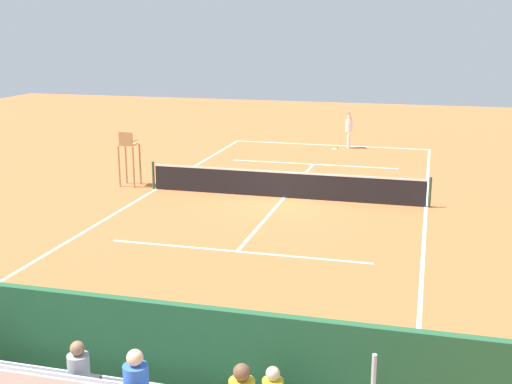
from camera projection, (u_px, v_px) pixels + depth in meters
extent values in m
plane|color=#BC6033|center=(284.00, 198.00, 24.06)|extent=(60.00, 60.00, 0.00)
cube|color=white|center=(330.00, 145.00, 34.37)|extent=(10.00, 0.10, 0.01)
cube|color=white|center=(170.00, 328.00, 13.76)|extent=(10.00, 0.10, 0.01)
cube|color=white|center=(426.00, 207.00, 22.82)|extent=(0.10, 22.00, 0.01)
cube|color=white|center=(156.00, 189.00, 25.30)|extent=(0.10, 22.00, 0.01)
cube|color=white|center=(313.00, 164.00, 29.73)|extent=(7.50, 0.10, 0.01)
cube|color=white|center=(237.00, 251.00, 18.40)|extent=(7.50, 0.10, 0.01)
cube|color=white|center=(284.00, 198.00, 24.06)|extent=(0.10, 12.10, 0.01)
cube|color=white|center=(330.00, 145.00, 34.37)|extent=(0.10, 0.30, 0.01)
cube|color=black|center=(284.00, 185.00, 23.95)|extent=(10.00, 0.02, 0.91)
cube|color=white|center=(284.00, 172.00, 23.83)|extent=(10.00, 0.04, 0.06)
cylinder|color=#2D5133|center=(430.00, 192.00, 22.67)|extent=(0.10, 0.10, 1.07)
cylinder|color=#2D5133|center=(153.00, 175.00, 25.20)|extent=(0.10, 0.10, 1.07)
cube|color=#235633|center=(98.00, 352.00, 10.70)|extent=(18.00, 0.16, 2.00)
cube|color=silver|center=(66.00, 381.00, 9.78)|extent=(8.60, 0.03, 0.36)
cube|color=silver|center=(32.00, 381.00, 8.92)|extent=(8.60, 0.03, 0.36)
sphere|color=beige|center=(273.00, 373.00, 9.12)|extent=(0.20, 0.20, 0.20)
cylinder|color=blue|center=(136.00, 383.00, 7.79)|extent=(0.30, 0.30, 0.45)
sphere|color=beige|center=(135.00, 358.00, 7.71)|extent=(0.20, 0.20, 0.20)
cube|color=#2D2D33|center=(85.00, 384.00, 9.14)|extent=(0.32, 0.40, 0.12)
cylinder|color=#9399A3|center=(79.00, 370.00, 8.96)|extent=(0.30, 0.30, 0.45)
sphere|color=#8C6647|center=(77.00, 348.00, 8.88)|extent=(0.20, 0.20, 0.20)
sphere|color=brown|center=(242.00, 372.00, 7.39)|extent=(0.20, 0.20, 0.20)
cylinder|color=#A88456|center=(140.00, 164.00, 25.88)|extent=(0.07, 0.07, 1.60)
cylinder|color=#A88456|center=(126.00, 163.00, 26.03)|extent=(0.07, 0.07, 1.60)
cylinder|color=#A88456|center=(134.00, 167.00, 25.32)|extent=(0.07, 0.07, 1.60)
cylinder|color=#A88456|center=(119.00, 167.00, 25.47)|extent=(0.07, 0.07, 1.60)
cube|color=#A88456|center=(129.00, 144.00, 25.47)|extent=(0.56, 0.56, 0.06)
cube|color=#A88456|center=(126.00, 138.00, 25.18)|extent=(0.56, 0.06, 0.48)
cube|color=#A88456|center=(135.00, 141.00, 25.37)|extent=(0.04, 0.48, 0.04)
cube|color=#A88456|center=(122.00, 140.00, 25.50)|extent=(0.04, 0.48, 0.04)
cube|color=#9E754C|center=(257.00, 378.00, 10.98)|extent=(1.80, 0.40, 0.05)
cylinder|color=#9E754C|center=(214.00, 384.00, 11.23)|extent=(0.06, 0.06, 0.45)
cube|color=#9E754C|center=(254.00, 367.00, 10.74)|extent=(1.80, 0.04, 0.36)
cylinder|color=white|center=(349.00, 139.00, 33.60)|extent=(0.14, 0.14, 0.85)
cylinder|color=white|center=(349.00, 140.00, 33.39)|extent=(0.14, 0.14, 0.85)
cylinder|color=white|center=(349.00, 125.00, 33.32)|extent=(0.42, 0.42, 0.60)
sphere|color=beige|center=(349.00, 117.00, 33.21)|extent=(0.22, 0.22, 0.22)
cylinder|color=beige|center=(350.00, 116.00, 32.98)|extent=(0.26, 0.13, 0.55)
cylinder|color=beige|center=(349.00, 124.00, 33.52)|extent=(0.11, 0.11, 0.50)
cylinder|color=black|center=(337.00, 148.00, 33.46)|extent=(0.11, 0.28, 0.03)
torus|color=#D8CC4C|center=(335.00, 149.00, 33.24)|extent=(0.38, 0.38, 0.02)
cylinder|color=white|center=(335.00, 149.00, 33.24)|extent=(0.25, 0.25, 0.00)
sphere|color=#CCDB33|center=(303.00, 148.00, 33.53)|extent=(0.07, 0.07, 0.07)
sphere|color=#CCDB33|center=(310.00, 148.00, 33.31)|extent=(0.07, 0.07, 0.07)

